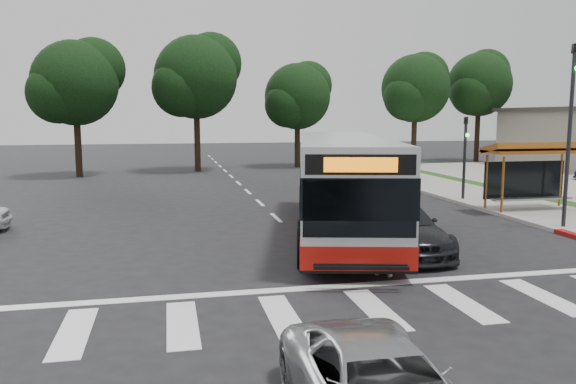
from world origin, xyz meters
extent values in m
plane|color=black|center=(0.00, 0.00, 0.00)|extent=(140.00, 140.00, 0.00)
cube|color=gray|center=(11.00, 8.00, 0.06)|extent=(4.00, 40.00, 0.12)
cube|color=#9E9991|center=(9.00, 8.00, 0.07)|extent=(0.30, 40.00, 0.15)
cube|color=silver|center=(0.00, -5.00, 0.01)|extent=(18.00, 2.60, 0.01)
cylinder|color=#904F18|center=(9.00, 4.40, 1.27)|extent=(0.10, 0.10, 2.30)
cylinder|color=#904F18|center=(9.00, 5.60, 1.27)|extent=(0.10, 0.10, 2.30)
cylinder|color=#904F18|center=(12.60, 5.60, 1.27)|extent=(0.10, 0.10, 2.30)
cube|color=#904F18|center=(10.80, 5.00, 2.57)|extent=(4.20, 1.60, 0.12)
cube|color=#904F18|center=(10.80, 5.05, 2.72)|extent=(4.20, 1.32, 0.51)
cube|color=black|center=(10.80, 5.60, 1.32)|extent=(3.80, 0.06, 1.60)
cube|color=gray|center=(10.80, 5.00, 0.57)|extent=(3.60, 0.40, 0.08)
cylinder|color=black|center=(9.60, 1.50, 3.25)|extent=(0.14, 0.14, 6.50)
imported|color=black|center=(9.60, 1.50, 6.00)|extent=(0.16, 0.20, 1.00)
cylinder|color=black|center=(9.60, 8.50, 2.00)|extent=(0.14, 0.14, 4.00)
imported|color=black|center=(9.60, 8.50, 3.50)|extent=(0.16, 0.20, 1.00)
sphere|color=#19E533|center=(9.60, 8.32, 3.15)|extent=(0.18, 0.18, 0.18)
cylinder|color=black|center=(16.00, 28.00, 2.30)|extent=(0.44, 0.44, 4.40)
sphere|color=black|center=(16.00, 28.00, 6.30)|extent=(5.60, 5.60, 5.60)
sphere|color=black|center=(17.12, 28.84, 7.30)|extent=(4.20, 4.20, 4.20)
sphere|color=black|center=(15.02, 27.30, 5.60)|extent=(3.92, 3.92, 3.92)
cylinder|color=black|center=(23.00, 30.00, 2.42)|extent=(0.44, 0.44, 4.84)
sphere|color=black|center=(23.00, 30.00, 6.82)|extent=(5.60, 5.60, 5.60)
sphere|color=black|center=(24.12, 30.84, 7.92)|extent=(4.20, 4.20, 4.20)
sphere|color=black|center=(22.02, 29.30, 6.05)|extent=(3.92, 3.92, 3.92)
cylinder|color=black|center=(-2.00, 26.00, 2.42)|extent=(0.44, 0.44, 4.84)
sphere|color=black|center=(-2.00, 26.00, 6.82)|extent=(6.00, 6.00, 6.00)
sphere|color=black|center=(-0.80, 26.90, 7.92)|extent=(4.50, 4.50, 4.50)
sphere|color=black|center=(-3.05, 25.25, 6.05)|extent=(4.20, 4.20, 4.20)
cylinder|color=black|center=(6.00, 28.00, 1.98)|extent=(0.44, 0.44, 3.96)
sphere|color=black|center=(6.00, 28.00, 5.58)|extent=(5.20, 5.20, 5.20)
sphere|color=black|center=(7.04, 28.78, 6.48)|extent=(3.90, 3.90, 3.90)
sphere|color=black|center=(5.09, 27.35, 4.95)|extent=(3.64, 3.64, 3.64)
cylinder|color=black|center=(-10.00, 24.00, 2.20)|extent=(0.44, 0.44, 4.40)
sphere|color=black|center=(-10.00, 24.00, 6.20)|extent=(5.60, 5.60, 5.60)
sphere|color=black|center=(-8.88, 24.84, 7.20)|extent=(4.20, 4.20, 4.20)
sphere|color=black|center=(-10.98, 23.30, 5.50)|extent=(3.92, 3.92, 3.92)
imported|color=silver|center=(1.11, -2.62, 0.93)|extent=(0.81, 0.77, 1.86)
imported|color=black|center=(2.50, -0.24, 0.73)|extent=(2.26, 5.12, 1.46)
camera|label=1|loc=(-4.20, -15.69, 4.02)|focal=35.00mm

